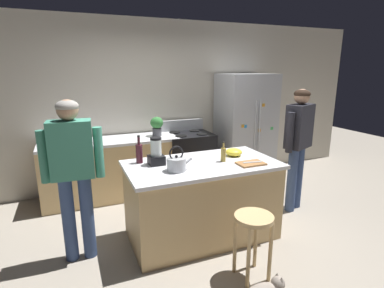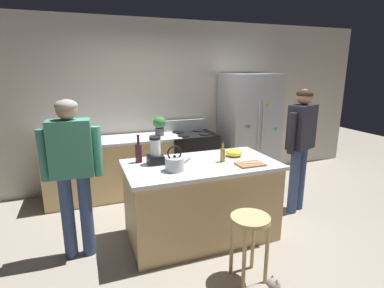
{
  "view_description": "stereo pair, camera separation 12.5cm",
  "coord_description": "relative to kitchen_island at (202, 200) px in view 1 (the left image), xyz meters",
  "views": [
    {
      "loc": [
        -1.34,
        -2.95,
        1.94
      ],
      "look_at": [
        0.0,
        0.3,
        1.05
      ],
      "focal_mm": 28.24,
      "sensor_mm": 36.0,
      "label": 1
    },
    {
      "loc": [
        -1.23,
        -2.99,
        1.94
      ],
      "look_at": [
        0.0,
        0.3,
        1.05
      ],
      "focal_mm": 28.24,
      "sensor_mm": 36.0,
      "label": 2
    }
  ],
  "objects": [
    {
      "name": "bar_stool",
      "position": [
        0.13,
        -0.85,
        0.04
      ],
      "size": [
        0.36,
        0.36,
        0.64
      ],
      "color": "tan",
      "rests_on": "ground_plane"
    },
    {
      "name": "person_by_sink_right",
      "position": [
        1.49,
        0.16,
        0.57
      ],
      "size": [
        0.58,
        0.36,
        1.68
      ],
      "color": "#384C7A",
      "rests_on": "ground_plane"
    },
    {
      "name": "refrigerator",
      "position": [
        1.5,
        1.5,
        0.47
      ],
      "size": [
        0.9,
        0.73,
        1.85
      ],
      "color": "#B7BABF",
      "rests_on": "ground_plane"
    },
    {
      "name": "chef_knife",
      "position": [
        0.5,
        -0.25,
        0.47
      ],
      "size": [
        0.22,
        0.06,
        0.01
      ],
      "primitive_type": "cube",
      "rotation": [
        0.0,
        0.0,
        -0.15
      ],
      "color": "#B7BABF",
      "rests_on": "cutting_board"
    },
    {
      "name": "bottle_vinegar",
      "position": [
        0.25,
        -0.04,
        0.54
      ],
      "size": [
        0.06,
        0.06,
        0.24
      ],
      "color": "olive",
      "rests_on": "kitchen_island"
    },
    {
      "name": "back_counter_run",
      "position": [
        -0.8,
        1.55,
        -0.0
      ],
      "size": [
        2.0,
        0.64,
        0.9
      ],
      "color": "tan",
      "rests_on": "ground_plane"
    },
    {
      "name": "ground_plane",
      "position": [
        0.0,
        0.0,
        -0.45
      ],
      "size": [
        14.0,
        14.0,
        0.0
      ],
      "primitive_type": "plane",
      "color": "#9E9384"
    },
    {
      "name": "stove_range",
      "position": [
        0.44,
        1.52,
        0.01
      ],
      "size": [
        0.76,
        0.65,
        1.08
      ],
      "color": "black",
      "rests_on": "ground_plane"
    },
    {
      "name": "person_by_island_left",
      "position": [
        -1.35,
        0.09,
        0.55
      ],
      "size": [
        0.59,
        0.25,
        1.66
      ],
      "color": "#384C7A",
      "rests_on": "ground_plane"
    },
    {
      "name": "potted_plant",
      "position": [
        -0.08,
        1.55,
        0.62
      ],
      "size": [
        0.2,
        0.2,
        0.3
      ],
      "color": "#4C4C51",
      "rests_on": "back_counter_run"
    },
    {
      "name": "cutting_board",
      "position": [
        0.48,
        -0.25,
        0.46
      ],
      "size": [
        0.3,
        0.2,
        0.02
      ],
      "primitive_type": "cube",
      "color": "#9E6B3D",
      "rests_on": "kitchen_island"
    },
    {
      "name": "back_wall",
      "position": [
        0.0,
        1.95,
        0.9
      ],
      "size": [
        8.0,
        0.1,
        2.7
      ],
      "primitive_type": "cube",
      "color": "beige",
      "rests_on": "ground_plane"
    },
    {
      "name": "bottle_wine",
      "position": [
        -0.65,
        0.28,
        0.57
      ],
      "size": [
        0.08,
        0.08,
        0.32
      ],
      "color": "#471923",
      "rests_on": "kitchen_island"
    },
    {
      "name": "tea_kettle",
      "position": [
        -0.35,
        -0.14,
        0.53
      ],
      "size": [
        0.28,
        0.2,
        0.27
      ],
      "color": "#B7BABF",
      "rests_on": "kitchen_island"
    },
    {
      "name": "kitchen_island",
      "position": [
        0.0,
        0.0,
        0.0
      ],
      "size": [
        1.71,
        0.92,
        0.9
      ],
      "color": "tan",
      "rests_on": "ground_plane"
    },
    {
      "name": "mixing_bowl",
      "position": [
        0.47,
        0.12,
        0.49
      ],
      "size": [
        0.2,
        0.2,
        0.09
      ],
      "primitive_type": "ellipsoid",
      "color": "yellow",
      "rests_on": "kitchen_island"
    },
    {
      "name": "blender_appliance",
      "position": [
        -0.49,
        0.15,
        0.58
      ],
      "size": [
        0.17,
        0.17,
        0.31
      ],
      "color": "black",
      "rests_on": "kitchen_island"
    }
  ]
}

